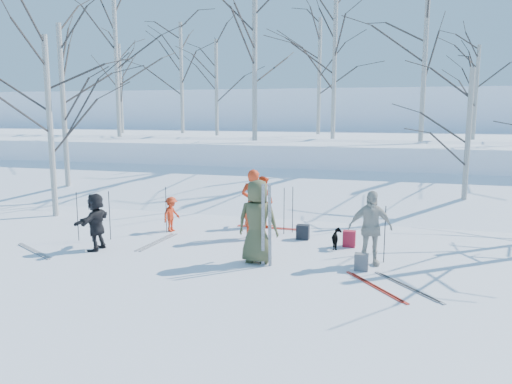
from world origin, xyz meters
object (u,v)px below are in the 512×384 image
(backpack_dark, at_px, (303,232))
(dog, at_px, (337,239))
(skier_grey_west, at_px, (96,222))
(skier_red_seated, at_px, (171,214))
(skier_redor_behind, at_px, (263,201))
(skier_cream_east, at_px, (370,228))
(skier_olive_center, at_px, (257,222))
(skier_red_north, at_px, (253,204))
(backpack_red, at_px, (349,239))
(backpack_grey, at_px, (361,262))

(backpack_dark, bearing_deg, dog, -34.17)
(skier_grey_west, height_order, backpack_dark, skier_grey_west)
(skier_red_seated, bearing_deg, skier_redor_behind, -46.34)
(skier_redor_behind, bearing_deg, backpack_dark, 169.55)
(skier_red_seated, bearing_deg, dog, -82.90)
(skier_red_seated, xyz_separation_m, skier_cream_east, (5.74, -1.66, 0.35))
(skier_red_seated, distance_m, backpack_dark, 3.87)
(dog, distance_m, backpack_dark, 1.23)
(skier_cream_east, height_order, dog, skier_cream_east)
(skier_olive_center, relative_size, skier_redor_behind, 1.26)
(skier_red_north, distance_m, dog, 2.50)
(skier_olive_center, bearing_deg, skier_red_seated, -33.41)
(dog, bearing_deg, skier_red_north, -20.98)
(backpack_dark, bearing_deg, skier_cream_east, -44.05)
(skier_grey_west, xyz_separation_m, backpack_red, (6.12, 2.06, -0.52))
(skier_redor_behind, distance_m, dog, 3.19)
(skier_redor_behind, bearing_deg, skier_cream_east, 167.10)
(skier_red_seated, height_order, skier_grey_west, skier_grey_west)
(skier_olive_center, distance_m, backpack_grey, 2.49)
(skier_grey_west, xyz_separation_m, backpack_dark, (4.82, 2.48, -0.53))
(dog, bearing_deg, skier_grey_west, 6.55)
(backpack_dark, bearing_deg, skier_redor_behind, 140.20)
(skier_red_seated, xyz_separation_m, skier_grey_west, (-0.97, -2.31, 0.22))
(backpack_grey, bearing_deg, skier_cream_east, 74.11)
(skier_red_seated, relative_size, skier_cream_east, 0.60)
(backpack_dark, bearing_deg, skier_red_seated, -177.52)
(skier_cream_east, bearing_deg, skier_redor_behind, 120.44)
(dog, height_order, backpack_red, dog)
(skier_olive_center, height_order, skier_cream_east, skier_olive_center)
(skier_olive_center, height_order, backpack_dark, skier_olive_center)
(skier_grey_west, xyz_separation_m, backpack_grey, (6.57, 0.16, -0.54))
(backpack_red, bearing_deg, skier_grey_west, -161.41)
(backpack_red, bearing_deg, backpack_dark, 162.14)
(skier_cream_east, height_order, backpack_red, skier_cream_east)
(skier_red_north, relative_size, skier_cream_east, 1.12)
(skier_red_north, height_order, skier_grey_west, skier_red_north)
(skier_cream_east, height_order, backpack_grey, skier_cream_east)
(backpack_red, distance_m, backpack_grey, 1.95)
(skier_red_seated, distance_m, skier_grey_west, 2.51)
(skier_redor_behind, relative_size, backpack_dark, 3.85)
(skier_red_north, height_order, dog, skier_red_north)
(skier_grey_west, bearing_deg, skier_red_north, 121.05)
(skier_olive_center, distance_m, backpack_red, 2.85)
(skier_grey_west, bearing_deg, dog, 105.53)
(skier_redor_behind, height_order, skier_red_seated, skier_redor_behind)
(backpack_red, relative_size, backpack_dark, 1.05)
(skier_red_north, distance_m, skier_redor_behind, 1.50)
(skier_olive_center, relative_size, skier_red_north, 1.01)
(skier_grey_west, relative_size, backpack_red, 3.47)
(skier_redor_behind, xyz_separation_m, backpack_red, (2.77, -1.65, -0.56))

